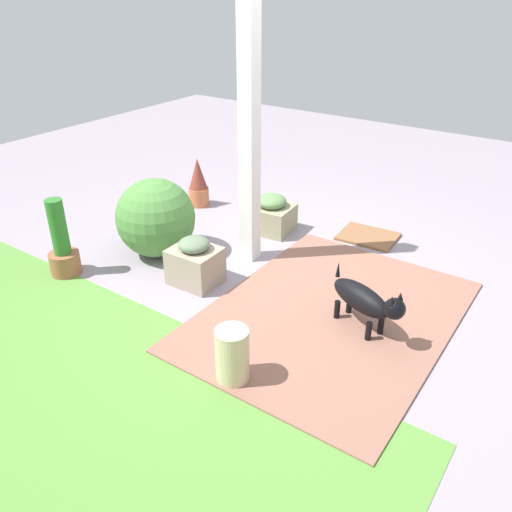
{
  "coord_description": "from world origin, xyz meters",
  "views": [
    {
      "loc": [
        -2.27,
        3.48,
        2.46
      ],
      "look_at": [
        0.01,
        0.2,
        0.3
      ],
      "focal_mm": 36.65,
      "sensor_mm": 36.0,
      "label": 1
    }
  ],
  "objects_px": {
    "round_shrub": "(156,218)",
    "dog": "(365,300)",
    "ceramic_urn": "(232,356)",
    "doormat": "(368,236)",
    "terracotta_pot_tall": "(62,248)",
    "stone_planter_nearest": "(271,215)",
    "terracotta_pot_spiky": "(198,183)",
    "stone_planter_mid": "(195,263)",
    "porch_pillar": "(249,138)"
  },
  "relations": [
    {
      "from": "stone_planter_nearest",
      "to": "doormat",
      "type": "distance_m",
      "value": 1.05
    },
    {
      "from": "terracotta_pot_tall",
      "to": "terracotta_pot_spiky",
      "type": "distance_m",
      "value": 1.97
    },
    {
      "from": "ceramic_urn",
      "to": "doormat",
      "type": "xyz_separation_m",
      "value": [
        0.15,
        -2.58,
        -0.19
      ]
    },
    {
      "from": "stone_planter_mid",
      "to": "doormat",
      "type": "height_order",
      "value": "stone_planter_mid"
    },
    {
      "from": "stone_planter_nearest",
      "to": "terracotta_pot_spiky",
      "type": "xyz_separation_m",
      "value": [
        1.11,
        -0.1,
        0.09
      ]
    },
    {
      "from": "doormat",
      "to": "ceramic_urn",
      "type": "bearing_deg",
      "value": 93.34
    },
    {
      "from": "dog",
      "to": "ceramic_urn",
      "type": "distance_m",
      "value": 1.15
    },
    {
      "from": "porch_pillar",
      "to": "round_shrub",
      "type": "distance_m",
      "value": 1.22
    },
    {
      "from": "terracotta_pot_spiky",
      "to": "dog",
      "type": "height_order",
      "value": "terracotta_pot_spiky"
    },
    {
      "from": "terracotta_pot_tall",
      "to": "doormat",
      "type": "bearing_deg",
      "value": -131.1
    },
    {
      "from": "terracotta_pot_tall",
      "to": "doormat",
      "type": "distance_m",
      "value": 3.06
    },
    {
      "from": "terracotta_pot_spiky",
      "to": "ceramic_urn",
      "type": "distance_m",
      "value": 3.15
    },
    {
      "from": "porch_pillar",
      "to": "round_shrub",
      "type": "xyz_separation_m",
      "value": [
        0.8,
        0.45,
        -0.81
      ]
    },
    {
      "from": "stone_planter_mid",
      "to": "doormat",
      "type": "distance_m",
      "value": 1.96
    },
    {
      "from": "stone_planter_nearest",
      "to": "round_shrub",
      "type": "height_order",
      "value": "round_shrub"
    },
    {
      "from": "terracotta_pot_spiky",
      "to": "dog",
      "type": "bearing_deg",
      "value": 155.73
    },
    {
      "from": "round_shrub",
      "to": "dog",
      "type": "distance_m",
      "value": 2.22
    },
    {
      "from": "terracotta_pot_spiky",
      "to": "doormat",
      "type": "relative_size",
      "value": 1.0
    },
    {
      "from": "ceramic_urn",
      "to": "doormat",
      "type": "bearing_deg",
      "value": -86.66
    },
    {
      "from": "stone_planter_mid",
      "to": "round_shrub",
      "type": "relative_size",
      "value": 0.58
    },
    {
      "from": "round_shrub",
      "to": "stone_planter_mid",
      "type": "bearing_deg",
      "value": 162.27
    },
    {
      "from": "ceramic_urn",
      "to": "doormat",
      "type": "distance_m",
      "value": 2.59
    },
    {
      "from": "terracotta_pot_tall",
      "to": "terracotta_pot_spiky",
      "type": "relative_size",
      "value": 1.27
    },
    {
      "from": "dog",
      "to": "stone_planter_nearest",
      "type": "bearing_deg",
      "value": -35.02
    },
    {
      "from": "terracotta_pot_tall",
      "to": "porch_pillar",
      "type": "bearing_deg",
      "value": -134.84
    },
    {
      "from": "stone_planter_mid",
      "to": "doormat",
      "type": "relative_size",
      "value": 0.77
    },
    {
      "from": "stone_planter_nearest",
      "to": "doormat",
      "type": "height_order",
      "value": "stone_planter_nearest"
    },
    {
      "from": "stone_planter_mid",
      "to": "terracotta_pot_spiky",
      "type": "xyz_separation_m",
      "value": [
        1.15,
        -1.4,
        0.07
      ]
    },
    {
      "from": "dog",
      "to": "doormat",
      "type": "bearing_deg",
      "value": -67.46
    },
    {
      "from": "porch_pillar",
      "to": "ceramic_urn",
      "type": "relative_size",
      "value": 5.78
    },
    {
      "from": "stone_planter_nearest",
      "to": "terracotta_pot_spiky",
      "type": "bearing_deg",
      "value": -5.37
    },
    {
      "from": "porch_pillar",
      "to": "stone_planter_nearest",
      "type": "bearing_deg",
      "value": -75.11
    },
    {
      "from": "dog",
      "to": "terracotta_pot_tall",
      "type": "bearing_deg",
      "value": 15.89
    },
    {
      "from": "round_shrub",
      "to": "ceramic_urn",
      "type": "relative_size",
      "value": 1.87
    },
    {
      "from": "round_shrub",
      "to": "doormat",
      "type": "xyz_separation_m",
      "value": [
        -1.58,
        -1.52,
        -0.37
      ]
    },
    {
      "from": "stone_planter_mid",
      "to": "round_shrub",
      "type": "xyz_separation_m",
      "value": [
        0.67,
        -0.22,
        0.18
      ]
    },
    {
      "from": "dog",
      "to": "terracotta_pot_spiky",
      "type": "bearing_deg",
      "value": -24.27
    },
    {
      "from": "round_shrub",
      "to": "doormat",
      "type": "relative_size",
      "value": 1.33
    },
    {
      "from": "dog",
      "to": "ceramic_urn",
      "type": "relative_size",
      "value": 1.66
    },
    {
      "from": "stone_planter_nearest",
      "to": "ceramic_urn",
      "type": "xyz_separation_m",
      "value": [
        -1.1,
        2.14,
        0.02
      ]
    },
    {
      "from": "round_shrub",
      "to": "terracotta_pot_spiky",
      "type": "bearing_deg",
      "value": -68.08
    },
    {
      "from": "doormat",
      "to": "dog",
      "type": "bearing_deg",
      "value": 112.54
    },
    {
      "from": "porch_pillar",
      "to": "stone_planter_mid",
      "type": "bearing_deg",
      "value": 79.26
    },
    {
      "from": "dog",
      "to": "ceramic_urn",
      "type": "height_order",
      "value": "dog"
    },
    {
      "from": "porch_pillar",
      "to": "terracotta_pot_tall",
      "type": "bearing_deg",
      "value": 45.16
    },
    {
      "from": "ceramic_urn",
      "to": "dog",
      "type": "bearing_deg",
      "value": -115.39
    },
    {
      "from": "stone_planter_mid",
      "to": "ceramic_urn",
      "type": "relative_size",
      "value": 1.08
    },
    {
      "from": "round_shrub",
      "to": "dog",
      "type": "relative_size",
      "value": 1.12
    },
    {
      "from": "porch_pillar",
      "to": "dog",
      "type": "bearing_deg",
      "value": 161.27
    },
    {
      "from": "stone_planter_nearest",
      "to": "dog",
      "type": "distance_m",
      "value": 1.94
    }
  ]
}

